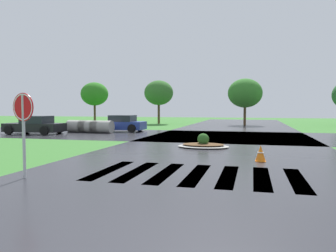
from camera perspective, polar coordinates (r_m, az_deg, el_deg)
The scene contains 10 objects.
asphalt_roadway at distance 13.92m, azimuth 8.15°, elevation -4.68°, with size 10.44×80.00×0.01m, color #2B2B30.
asphalt_cross_road at distance 22.02m, azimuth 10.55°, elevation -1.80°, with size 90.00×9.40×0.01m, color #2B2B30.
crosswalk_stripes at distance 9.44m, azimuth 4.98°, elevation -8.44°, with size 5.85×3.17×0.01m.
stop_sign at distance 9.54m, azimuth -24.02°, elevation 1.72°, with size 0.75×0.19×2.31m.
median_island at distance 15.74m, azimuth 6.19°, elevation -3.22°, with size 2.46×1.73×0.68m.
car_dark_suv at distance 25.62m, azimuth -22.26°, elevation 0.06°, with size 4.24×2.23×1.32m.
car_silver_hatch at distance 26.44m, azimuth -8.31°, elevation 0.37°, with size 3.99×2.17×1.31m.
drainage_pipe_stack at distance 25.66m, azimuth -13.55°, elevation -0.08°, with size 3.87×1.26×0.95m.
traffic_cone at distance 12.06m, azimuth 15.91°, elevation -4.67°, with size 0.37×0.37×0.58m.
background_treeline at distance 37.70m, azimuth 21.38°, elevation 5.98°, with size 43.76×5.93×6.56m.
Camera 1 is at (1.54, -3.71, 1.91)m, focal length 34.79 mm.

